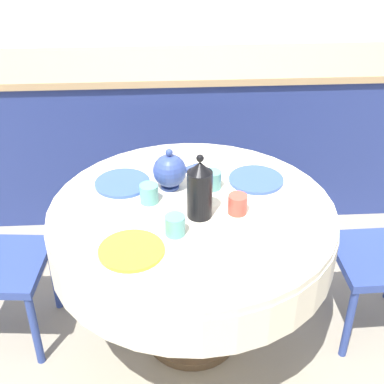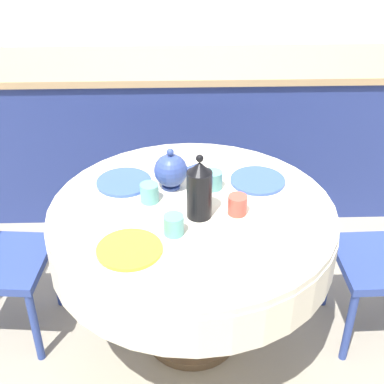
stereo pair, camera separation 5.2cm
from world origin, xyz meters
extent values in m
plane|color=#9E937F|center=(0.00, 0.00, 0.00)|extent=(12.00, 12.00, 0.00)
cube|color=navy|center=(0.00, 1.26, 0.45)|extent=(3.20, 0.60, 0.89)
cube|color=tan|center=(0.00, 1.26, 0.91)|extent=(3.24, 0.64, 0.04)
cylinder|color=brown|center=(0.00, 0.00, 0.02)|extent=(0.44, 0.44, 0.04)
cylinder|color=brown|center=(0.00, 0.00, 0.28)|extent=(0.11, 0.11, 0.48)
cylinder|color=silver|center=(0.00, 0.00, 0.61)|extent=(1.19, 1.19, 0.18)
cylinder|color=silver|center=(0.00, 0.00, 0.72)|extent=(1.18, 1.18, 0.03)
cube|color=#2D428E|center=(0.86, 0.02, 0.42)|extent=(0.41, 0.41, 0.04)
cylinder|color=#2D428E|center=(0.69, -0.16, 0.20)|extent=(0.04, 0.04, 0.40)
cylinder|color=#2D428E|center=(0.68, 0.19, 0.20)|extent=(0.04, 0.04, 0.40)
cube|color=#2D428E|center=(-0.86, 0.07, 0.42)|extent=(0.43, 0.43, 0.04)
cylinder|color=#2D428E|center=(-0.67, 0.23, 0.20)|extent=(0.04, 0.04, 0.40)
cylinder|color=#2D428E|center=(-0.70, -0.12, 0.20)|extent=(0.04, 0.04, 0.40)
cylinder|color=yellow|center=(-0.24, -0.27, 0.74)|extent=(0.24, 0.24, 0.01)
cylinder|color=#5BA39E|center=(-0.07, -0.17, 0.77)|extent=(0.08, 0.08, 0.08)
cylinder|color=white|center=(0.31, -0.18, 0.74)|extent=(0.24, 0.24, 0.01)
cylinder|color=#CC4C3D|center=(0.18, -0.04, 0.77)|extent=(0.08, 0.08, 0.08)
cylinder|color=#3856AD|center=(-0.29, 0.21, 0.74)|extent=(0.24, 0.24, 0.01)
cylinder|color=#5BA39E|center=(-0.17, 0.06, 0.77)|extent=(0.08, 0.08, 0.08)
cylinder|color=#3856AD|center=(0.30, 0.20, 0.74)|extent=(0.24, 0.24, 0.01)
cylinder|color=#5BA39E|center=(0.10, 0.16, 0.77)|extent=(0.08, 0.08, 0.08)
cylinder|color=black|center=(0.03, -0.05, 0.83)|extent=(0.10, 0.10, 0.20)
cone|color=black|center=(0.03, -0.05, 0.96)|extent=(0.09, 0.09, 0.05)
sphere|color=black|center=(0.03, -0.05, 0.99)|extent=(0.03, 0.03, 0.03)
cylinder|color=#33478E|center=(-0.09, 0.17, 0.74)|extent=(0.08, 0.08, 0.01)
sphere|color=#33478E|center=(-0.09, 0.17, 0.82)|extent=(0.14, 0.14, 0.14)
cylinder|color=#33478E|center=(0.00, 0.17, 0.83)|extent=(0.08, 0.03, 0.05)
sphere|color=#33478E|center=(-0.09, 0.17, 0.91)|extent=(0.03, 0.03, 0.03)
camera|label=1|loc=(-0.11, -1.81, 1.95)|focal=50.00mm
camera|label=2|loc=(-0.06, -1.82, 1.95)|focal=50.00mm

